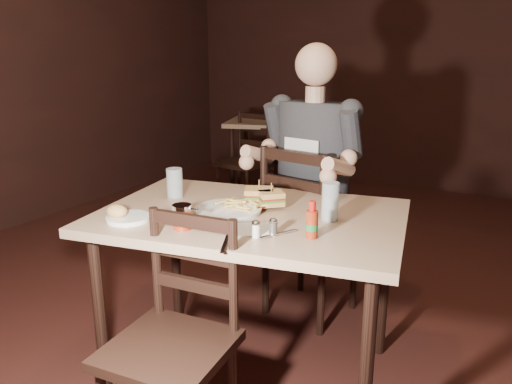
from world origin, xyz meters
The scene contains 24 objects.
room_shell centered at (0.00, 0.00, 1.40)m, with size 7.00×7.00×7.00m.
main_table centered at (-0.27, -0.18, 0.69)m, with size 1.41×1.07×0.77m.
bg_table centered at (-1.58, 2.50, 0.68)m, with size 1.01×1.01×0.77m.
chair_far centered at (-0.25, 0.47, 0.48)m, with size 0.44×0.49×0.96m, color black, non-canonical shape.
chair_near centered at (-0.27, -0.75, 0.44)m, with size 0.40×0.44×0.88m, color black, non-canonical shape.
bg_chair_far centered at (-1.58, 3.05, 0.42)m, with size 0.39×0.43×0.85m, color black, non-canonical shape.
bg_chair_near centered at (-1.58, 1.95, 0.44)m, with size 0.40×0.44×0.87m, color black, non-canonical shape.
diner centered at (-0.26, 0.42, 0.99)m, with size 0.56×0.44×0.98m, color #2F3034, non-canonical shape.
dinner_plate centered at (-0.35, -0.23, 0.78)m, with size 0.28×0.28×0.02m, color white.
sandwich_left centered at (-0.29, -0.06, 0.84)m, with size 0.12×0.10×0.10m, color tan, non-canonical shape.
sandwich_right centered at (-0.22, -0.08, 0.83)m, with size 0.10×0.08×0.09m, color tan, non-canonical shape.
fries_pile centered at (-0.30, -0.17, 0.80)m, with size 0.24×0.17×0.04m, color #EDC861, non-canonical shape.
ketchup_dollop centered at (-0.24, -0.14, 0.79)m, with size 0.05×0.05×0.01m, color maroon.
glass_left centered at (-0.69, -0.15, 0.84)m, with size 0.07×0.07×0.14m, color silver.
glass_right centered at (0.06, -0.10, 0.85)m, with size 0.07×0.07×0.16m, color silver.
hot_sauce centered at (0.08, -0.32, 0.84)m, with size 0.04×0.04×0.14m, color maroon, non-canonical shape.
salt_shaker centered at (-0.11, -0.42, 0.80)m, with size 0.03×0.03×0.06m, color white, non-canonical shape.
pepper_shaker centered at (-0.06, -0.36, 0.80)m, with size 0.03×0.03×0.06m, color #38332D, non-canonical shape.
syrup_dispenser centered at (-0.40, -0.48, 0.82)m, with size 0.07×0.07×0.10m, color maroon, non-canonical shape.
napkin centered at (-0.16, -0.36, 0.77)m, with size 0.16×0.15×0.00m, color white.
knife centered at (-0.17, -0.51, 0.78)m, with size 0.01×0.23×0.01m, color silver.
fork centered at (-0.04, -0.36, 0.78)m, with size 0.01×0.17×0.01m, color silver.
side_plate centered at (-0.65, -0.51, 0.78)m, with size 0.17×0.17×0.01m, color white.
bread_roll centered at (-0.69, -0.53, 0.81)m, with size 0.09×0.07×0.05m, color tan.
Camera 1 is at (0.74, -1.92, 1.43)m, focal length 35.00 mm.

